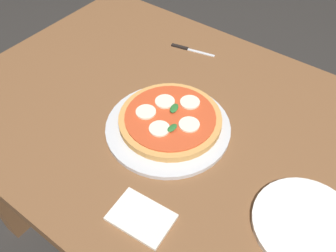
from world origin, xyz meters
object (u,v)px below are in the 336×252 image
Objects in this scene: plate_white at (307,225)px; pizza at (170,119)px; serving_tray at (168,127)px; napkin at (141,217)px; knife at (187,49)px; dining_table at (172,140)px.

pizza is at bearing 170.96° from plate_white.
serving_tray is 1.43× the size of plate_white.
plate_white reaches higher than napkin.
pizza is 0.40m from plate_white.
knife is (-0.55, 0.37, -0.00)m from plate_white.
knife is (-0.27, 0.56, -0.00)m from napkin.
napkin is at bearing -66.21° from pizza.
serving_tray is 2.19× the size of knife.
pizza reaches higher than plate_white.
dining_table is 4.58× the size of pizza.
dining_table is 8.28× the size of knife.
serving_tray is 0.02m from pizza.
napkin is at bearing -64.37° from knife.
plate_white is (0.39, -0.05, 0.00)m from serving_tray.
dining_table is at bearing 115.15° from pizza.
pizza is 1.81× the size of knife.
plate_white is at bearing -33.58° from knife.
plate_white reaches higher than dining_table.
plate_white is (0.41, -0.10, 0.11)m from dining_table.
dining_table is 0.13m from pizza.
pizza is 2.05× the size of napkin.
napkin is 0.62m from knife.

